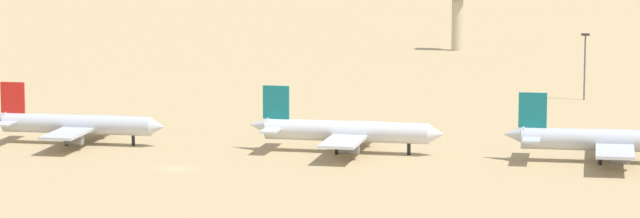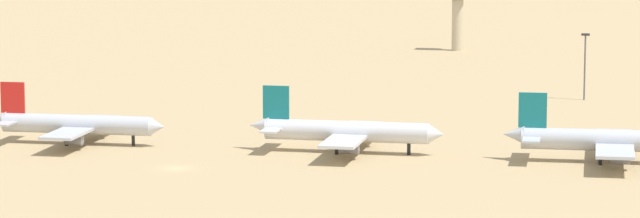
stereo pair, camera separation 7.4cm
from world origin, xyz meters
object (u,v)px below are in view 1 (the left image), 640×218
parked_jet_red_2 (75,124)px  control_tower (458,10)px  parked_jet_teal_4 (607,140)px  parked_jet_teal_3 (345,131)px  light_pole_west (585,61)px

parked_jet_red_2 → control_tower: control_tower is taller
parked_jet_red_2 → control_tower: 181.88m
parked_jet_red_2 → parked_jet_teal_4: (93.87, 0.87, 0.21)m
parked_jet_teal_3 → parked_jet_teal_4: size_ratio=0.98×
parked_jet_teal_4 → control_tower: control_tower is taller
control_tower → parked_jet_teal_3: bearing=-89.0°
parked_jet_teal_3 → control_tower: size_ratio=1.83×
parked_jet_red_2 → parked_jet_teal_3: parked_jet_teal_3 is taller
parked_jet_teal_3 → light_pole_west: size_ratio=2.38×
parked_jet_teal_3 → control_tower: (-3.15, 174.41, 7.62)m
control_tower → light_pole_west: control_tower is taller
parked_jet_red_2 → control_tower: (45.87, 175.83, 7.77)m
parked_jet_red_2 → parked_jet_teal_4: parked_jet_teal_4 is taller
parked_jet_red_2 → parked_jet_teal_3: bearing=0.3°
control_tower → parked_jet_teal_4: bearing=-74.7°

